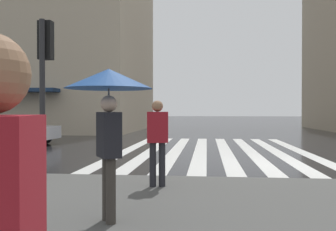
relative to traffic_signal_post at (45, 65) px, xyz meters
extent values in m
plane|color=black|center=(3.58, -6.02, -2.64)|extent=(220.00, 220.00, 0.00)
cube|color=silver|center=(7.58, -7.28, -2.64)|extent=(13.00, 0.50, 0.01)
cube|color=silver|center=(7.58, -6.28, -2.64)|extent=(13.00, 0.50, 0.01)
cube|color=silver|center=(7.58, -5.28, -2.64)|extent=(13.00, 0.50, 0.01)
cube|color=silver|center=(7.58, -4.28, -2.64)|extent=(13.00, 0.50, 0.01)
cube|color=silver|center=(7.58, -3.28, -2.64)|extent=(13.00, 0.50, 0.01)
cube|color=silver|center=(7.58, -2.28, -2.64)|extent=(13.00, 0.50, 0.01)
cube|color=silver|center=(7.58, -1.28, -2.64)|extent=(13.00, 0.50, 0.01)
cube|color=silver|center=(7.58, -0.28, -2.64)|extent=(13.00, 0.50, 0.01)
cylinder|color=#232326|center=(-0.12, 0.00, -0.77)|extent=(0.12, 0.12, 3.46)
cube|color=black|center=(0.06, 0.00, 0.54)|extent=(0.22, 0.30, 0.85)
sphere|color=red|center=(0.18, 0.00, 0.82)|extent=(0.17, 0.17, 0.17)
sphere|color=orange|center=(0.18, 0.00, 0.54)|extent=(0.17, 0.17, 0.17)
sphere|color=green|center=(0.18, 0.00, 0.26)|extent=(0.17, 0.17, 0.17)
cube|color=#B7B7BC|center=(9.08, 5.70, -2.03)|extent=(1.75, 4.10, 0.60)
cube|color=#232833|center=(9.08, 5.85, -1.48)|extent=(1.54, 2.46, 0.50)
cylinder|color=black|center=(9.90, 4.45, -2.33)|extent=(0.20, 0.62, 0.62)
cylinder|color=black|center=(8.25, 4.45, -2.33)|extent=(0.20, 0.62, 0.62)
cube|color=black|center=(-3.02, -2.25, -1.33)|extent=(0.47, 0.41, 0.60)
sphere|color=beige|center=(-3.02, -2.25, -0.92)|extent=(0.22, 0.22, 0.22)
cylinder|color=#38332D|center=(-2.94, -2.20, -2.06)|extent=(0.13, 0.13, 0.86)
cylinder|color=#38332D|center=(-3.09, -2.29, -2.06)|extent=(0.13, 0.13, 0.86)
cone|color=#1E478C|center=(-3.02, -2.25, -0.59)|extent=(1.17, 1.17, 0.26)
cylinder|color=#4C4C51|center=(-3.02, -2.25, -1.13)|extent=(0.02, 0.02, 0.81)
cube|color=maroon|center=(-0.65, -2.58, -1.33)|extent=(0.31, 0.44, 0.60)
sphere|color=#936B4C|center=(-0.65, -2.58, -0.92)|extent=(0.22, 0.22, 0.22)
cylinder|color=#232328|center=(-0.63, -2.67, -2.06)|extent=(0.13, 0.13, 0.86)
cylinder|color=#232328|center=(-0.67, -2.49, -2.06)|extent=(0.13, 0.13, 0.86)
camera|label=1|loc=(-7.83, -3.54, -1.02)|focal=39.78mm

